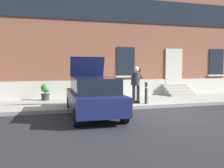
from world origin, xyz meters
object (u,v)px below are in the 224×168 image
object	(u,v)px
bollard_near_person	(146,92)
bollard_far_left	(82,94)
planter_olive	(91,90)
person_on_phone	(136,82)
hatchback_car_navy	(93,96)
planter_charcoal	(45,92)

from	to	relation	value
bollard_near_person	bollard_far_left	world-z (taller)	same
bollard_far_left	planter_olive	bearing A→B (deg)	71.35
bollard_near_person	person_on_phone	world-z (taller)	person_on_phone
planter_olive	bollard_near_person	bearing A→B (deg)	-48.73
hatchback_car_navy	planter_charcoal	distance (m)	4.23
planter_charcoal	bollard_far_left	bearing A→B (deg)	-57.73
bollard_far_left	planter_charcoal	size ratio (longest dim) A/B	1.22
planter_olive	bollard_far_left	bearing A→B (deg)	-108.65
person_on_phone	planter_olive	size ratio (longest dim) A/B	2.04
bollard_near_person	person_on_phone	xyz separation A→B (m)	(-0.42, 0.23, 0.44)
hatchback_car_navy	person_on_phone	bearing A→B (deg)	33.92
bollard_near_person	planter_olive	bearing A→B (deg)	131.27
bollard_far_left	person_on_phone	xyz separation A→B (m)	(2.60, 0.23, 0.44)
bollard_near_person	person_on_phone	distance (m)	0.65
bollard_near_person	planter_charcoal	distance (m)	5.20
hatchback_car_navy	bollard_near_person	size ratio (longest dim) A/B	3.91
planter_olive	planter_charcoal	bearing A→B (deg)	-179.38
hatchback_car_navy	person_on_phone	distance (m)	2.88
planter_charcoal	planter_olive	distance (m)	2.39
bollard_near_person	planter_charcoal	bearing A→B (deg)	151.73
person_on_phone	planter_charcoal	xyz separation A→B (m)	(-4.16, 2.23, -0.55)
hatchback_car_navy	planter_olive	xyz separation A→B (m)	(0.60, 3.85, -0.19)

